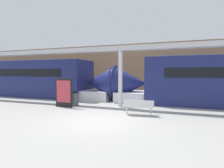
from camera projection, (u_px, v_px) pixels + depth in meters
ground_plane at (98, 120)px, 7.70m from camera, size 60.00×60.00×0.00m
station_wall at (141, 69)px, 17.43m from camera, size 56.00×0.20×5.00m
train_right at (13, 79)px, 16.66m from camera, size 20.46×2.93×3.20m
bench_near at (139, 106)px, 8.54m from camera, size 1.50×0.60×0.77m
trash_bin at (74, 99)px, 11.16m from camera, size 0.62×0.62×0.87m
poster_board at (64, 93)px, 10.58m from camera, size 1.13×0.07×1.75m
support_column_near at (120, 79)px, 10.62m from camera, size 0.26×0.26×3.40m
canopy_beam at (120, 49)px, 10.50m from camera, size 28.00×0.60×0.28m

